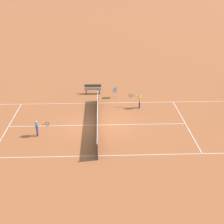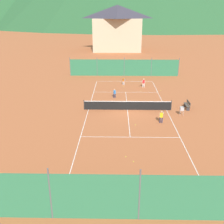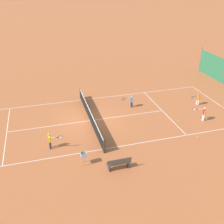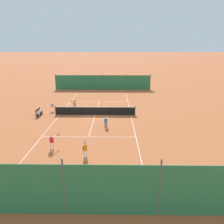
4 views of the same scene
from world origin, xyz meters
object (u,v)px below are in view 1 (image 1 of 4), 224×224
at_px(player_far_baseline, 139,100).
at_px(tennis_ball_by_net_left, 93,113).
at_px(tennis_net, 98,119).
at_px(player_near_service, 38,127).
at_px(tennis_ball_service_box, 151,120).
at_px(courtside_bench, 93,89).
at_px(tennis_ball_far_corner, 9,114).
at_px(ball_hopper, 115,90).
at_px(tennis_ball_by_net_right, 15,102).

distance_m(player_far_baseline, tennis_ball_by_net_left, 3.87).
height_order(tennis_net, player_near_service, player_near_service).
bearing_deg(tennis_ball_service_box, courtside_bench, 37.33).
xyz_separation_m(tennis_ball_by_net_left, courtside_bench, (4.24, 0.08, 0.42)).
bearing_deg(player_near_service, tennis_ball_far_corner, 39.71).
xyz_separation_m(tennis_net, ball_hopper, (5.30, -1.48, 0.15)).
xyz_separation_m(tennis_net, tennis_ball_by_net_left, (2.10, 0.38, -0.47)).
xyz_separation_m(tennis_ball_by_net_right, tennis_ball_service_box, (-3.97, -10.98, 0.00)).
height_order(player_far_baseline, tennis_ball_by_net_right, player_far_baseline).
bearing_deg(player_near_service, tennis_ball_service_box, -76.02).
relative_size(player_near_service, courtside_bench, 0.73).
height_order(player_far_baseline, player_near_service, player_far_baseline).
distance_m(tennis_ball_far_corner, tennis_ball_service_box, 10.88).
relative_size(player_near_service, tennis_ball_by_net_left, 16.53).
bearing_deg(ball_hopper, tennis_ball_far_corner, 111.53).
xyz_separation_m(tennis_net, courtside_bench, (6.34, 0.46, -0.05)).
relative_size(tennis_net, tennis_ball_far_corner, 139.09).
relative_size(player_near_service, tennis_ball_service_box, 16.53).
xyz_separation_m(player_near_service, tennis_ball_far_corner, (3.42, 2.84, -0.61)).
relative_size(player_far_baseline, tennis_ball_service_box, 17.87).
distance_m(tennis_ball_by_net_right, ball_hopper, 8.58).
xyz_separation_m(tennis_ball_by_net_right, courtside_bench, (1.80, -6.58, 0.42)).
bearing_deg(player_far_baseline, tennis_ball_far_corner, 95.59).
height_order(tennis_ball_by_net_right, ball_hopper, ball_hopper).
height_order(player_far_baseline, courtside_bench, player_far_baseline).
bearing_deg(ball_hopper, player_near_service, 140.67).
xyz_separation_m(tennis_ball_service_box, courtside_bench, (5.77, 4.40, 0.42)).
bearing_deg(tennis_net, player_far_baseline, -47.86).
bearing_deg(player_near_service, tennis_net, -70.68).
bearing_deg(player_far_baseline, tennis_ball_by_net_right, 81.57).
distance_m(tennis_net, tennis_ball_by_net_right, 8.39).
height_order(player_near_service, tennis_ball_service_box, player_near_service).
height_order(tennis_ball_far_corner, ball_hopper, ball_hopper).
distance_m(tennis_ball_service_box, ball_hopper, 5.36).
xyz_separation_m(player_near_service, tennis_ball_service_box, (1.98, -7.95, -0.61)).
distance_m(player_near_service, tennis_ball_by_net_right, 6.71).
height_order(tennis_ball_far_corner, courtside_bench, courtside_bench).
relative_size(player_near_service, ball_hopper, 1.23).
height_order(tennis_ball_service_box, ball_hopper, ball_hopper).
bearing_deg(player_far_baseline, tennis_ball_by_net_left, 103.78).
distance_m(ball_hopper, courtside_bench, 2.22).
bearing_deg(courtside_bench, tennis_ball_by_net_left, -178.91).
bearing_deg(player_near_service, player_far_baseline, -58.96).
bearing_deg(tennis_ball_by_net_left, tennis_ball_by_net_right, 69.84).
distance_m(tennis_ball_by_net_left, tennis_ball_far_corner, 6.47).
bearing_deg(player_near_service, courtside_bench, -24.61).
distance_m(tennis_ball_by_net_right, tennis_ball_service_box, 11.68).
relative_size(tennis_ball_by_net_left, tennis_ball_far_corner, 1.00).
distance_m(tennis_ball_far_corner, courtside_bench, 7.73).
relative_size(tennis_ball_by_net_left, tennis_ball_service_box, 1.00).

